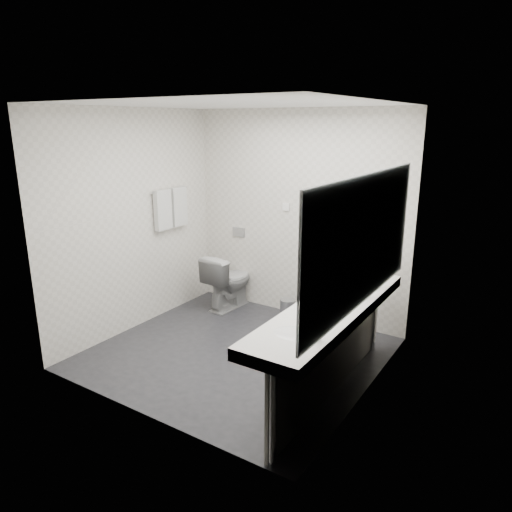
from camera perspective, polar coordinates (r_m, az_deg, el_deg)
The scene contains 31 objects.
floor at distance 5.07m, azimuth -2.39°, elevation -11.63°, with size 2.80×2.80×0.00m, color #27272B.
ceiling at distance 4.49m, azimuth -2.78°, elevation 17.90°, with size 2.80×2.80×0.00m, color white.
wall_back at distance 5.71m, azimuth 5.00°, elevation 4.83°, with size 2.80×2.80×0.00m, color silver.
wall_front at distance 3.68m, azimuth -14.33°, elevation -1.88°, with size 2.80×2.80×0.00m, color silver.
wall_left at distance 5.53m, azimuth -14.53°, elevation 4.02°, with size 2.60×2.60×0.00m, color silver.
wall_right at distance 4.01m, azimuth 14.01°, elevation -0.41°, with size 2.60×2.60×0.00m, color silver.
vanity_counter at distance 4.07m, azimuth 8.98°, elevation -6.58°, with size 0.55×2.20×0.10m, color white.
vanity_panel at distance 4.24m, azimuth 9.04°, elevation -11.96°, with size 0.03×2.15×0.75m, color gray.
vanity_post_near at distance 3.43m, azimuth 2.02°, elevation -19.12°, with size 0.06×0.06×0.75m, color silver.
vanity_post_far at distance 5.12m, azimuth 14.14°, elevation -7.22°, with size 0.06×0.06×0.75m, color silver.
mirror at distance 3.78m, azimuth 13.00°, elevation 1.82°, with size 0.02×2.20×1.05m, color #B2BCC6.
basin_near at distance 3.52m, azimuth 4.61°, elevation -9.54°, with size 0.40×0.31×0.05m, color white.
basin_far at distance 4.62m, azimuth 12.29°, elevation -3.50°, with size 0.40×0.31×0.05m, color white.
faucet_near at distance 3.40m, azimuth 7.58°, elevation -8.89°, with size 0.04×0.04×0.15m, color silver.
faucet_far at distance 4.54m, azimuth 14.66°, elevation -2.84°, with size 0.04×0.04×0.15m, color silver.
soap_bottle_a at distance 4.04m, azimuth 9.40°, elevation -5.29°, with size 0.04×0.04×0.09m, color white.
soap_bottle_b at distance 4.15m, azimuth 10.22°, elevation -4.83°, with size 0.07×0.07×0.08m, color white.
glass_left at distance 4.23m, azimuth 12.16°, elevation -4.40°, with size 0.05×0.05×0.10m, color silver.
glass_right at distance 4.28m, azimuth 13.06°, elevation -4.06°, with size 0.07×0.07×0.12m, color silver.
toilet at distance 6.12m, azimuth -3.34°, elevation -3.02°, with size 0.40×0.71×0.72m, color white.
flush_plate at distance 6.19m, azimuth -2.10°, elevation 2.92°, with size 0.18×0.02×0.12m, color #B2B5BA.
pedal_bin at distance 5.78m, azimuth 3.86°, elevation -6.62°, with size 0.19×0.19×0.26m, color #B2B5BA.
bin_lid at distance 5.73m, azimuth 3.89°, elevation -5.34°, with size 0.19×0.19×0.01m, color #B2B5BA.
towel_rail at distance 5.83m, azimuth -10.43°, elevation 7.85°, with size 0.02×0.02×0.62m, color silver.
towel_near at distance 5.76m, azimuth -11.19°, elevation 5.49°, with size 0.07×0.24×0.48m, color silver.
towel_far at distance 5.96m, azimuth -9.33°, elevation 5.93°, with size 0.07×0.24×0.48m, color silver.
dryer_cradle at distance 5.53m, azimuth 7.22°, elevation 7.03°, with size 0.10×0.04×0.14m, color gray.
dryer_barrel at distance 5.46m, azimuth 6.91°, elevation 7.25°, with size 0.08×0.08×0.14m, color gray.
dryer_cord at distance 5.56m, azimuth 7.07°, elevation 4.47°, with size 0.02×0.02×0.35m, color black.
switch_plate_a at distance 5.75m, azimuth 3.64°, elevation 5.95°, with size 0.09×0.02×0.09m, color white.
switch_plate_b at distance 5.45m, azimuth 10.10°, elevation 5.18°, with size 0.09×0.02×0.09m, color white.
Camera 1 is at (2.60, -3.66, 2.35)m, focal length 33.07 mm.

